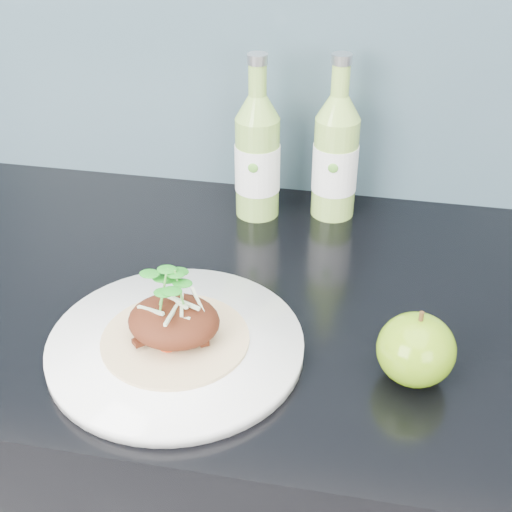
# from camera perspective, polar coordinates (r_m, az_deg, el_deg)

# --- Properties ---
(dinner_plate) EXTENTS (0.30, 0.30, 0.02)m
(dinner_plate) POSITION_cam_1_polar(r_m,az_deg,el_deg) (0.81, -6.43, -7.14)
(dinner_plate) COLOR white
(dinner_plate) RESTS_ON kitchen_counter
(pork_taco) EXTENTS (0.17, 0.17, 0.10)m
(pork_taco) POSITION_cam_1_polar(r_m,az_deg,el_deg) (0.79, -6.59, -5.07)
(pork_taco) COLOR tan
(pork_taco) RESTS_ON dinner_plate
(green_apple) EXTENTS (0.09, 0.09, 0.09)m
(green_apple) POSITION_cam_1_polar(r_m,az_deg,el_deg) (0.77, 12.69, -7.31)
(green_apple) COLOR #54830E
(green_apple) RESTS_ON kitchen_counter
(cider_bottle_left) EXTENTS (0.08, 0.08, 0.24)m
(cider_bottle_left) POSITION_cam_1_polar(r_m,az_deg,el_deg) (1.03, 0.12, 7.93)
(cider_bottle_left) COLOR #84B24A
(cider_bottle_left) RESTS_ON kitchen_counter
(cider_bottle_right) EXTENTS (0.09, 0.09, 0.24)m
(cider_bottle_right) POSITION_cam_1_polar(r_m,az_deg,el_deg) (1.04, 6.38, 7.87)
(cider_bottle_right) COLOR #91BD4E
(cider_bottle_right) RESTS_ON kitchen_counter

